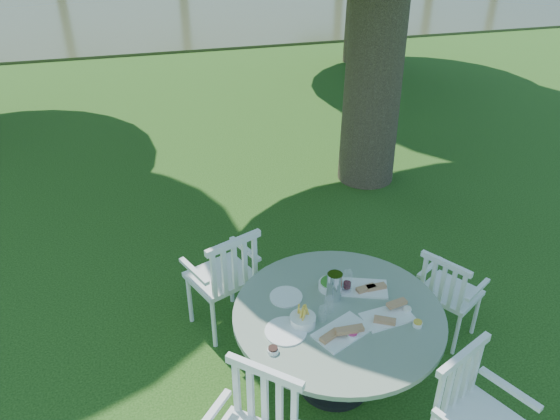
# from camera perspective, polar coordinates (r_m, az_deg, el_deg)

# --- Properties ---
(ground) EXTENTS (140.00, 140.00, 0.00)m
(ground) POSITION_cam_1_polar(r_m,az_deg,el_deg) (5.17, 0.57, -9.23)
(ground) COLOR #12360B
(ground) RESTS_ON ground
(table) EXTENTS (1.51, 1.51, 0.72)m
(table) POSITION_cam_1_polar(r_m,az_deg,el_deg) (4.04, 6.05, -11.86)
(table) COLOR black
(table) RESTS_ON ground
(chair_ne) EXTENTS (0.56, 0.57, 0.85)m
(chair_ne) POSITION_cam_1_polar(r_m,az_deg,el_deg) (4.66, 16.97, -8.14)
(chair_ne) COLOR white
(chair_ne) RESTS_ON ground
(chair_nw) EXTENTS (0.64, 0.62, 0.98)m
(chair_nw) POSITION_cam_1_polar(r_m,az_deg,el_deg) (4.52, -5.52, -6.82)
(chair_nw) COLOR white
(chair_nw) RESTS_ON ground
(chair_se) EXTENTS (0.64, 0.63, 0.98)m
(chair_se) POSITION_cam_1_polar(r_m,az_deg,el_deg) (3.72, 19.23, -19.22)
(chair_se) COLOR white
(chair_se) RESTS_ON ground
(tableware) EXTENTS (1.09, 0.76, 0.22)m
(tableware) POSITION_cam_1_polar(r_m,az_deg,el_deg) (3.96, 5.36, -9.71)
(tableware) COLOR white
(tableware) RESTS_ON table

